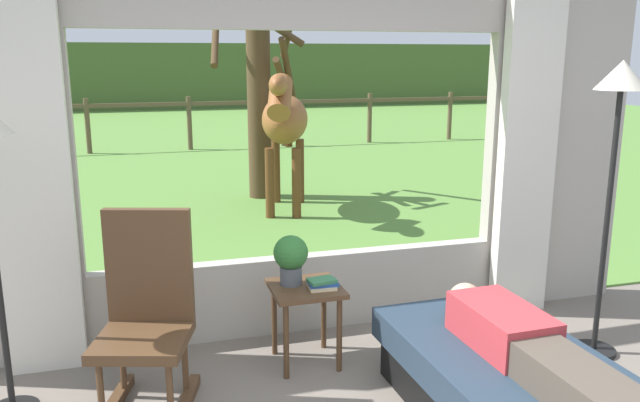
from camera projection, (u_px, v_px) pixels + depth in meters
name	position (u px, v px, depth m)	size (l,w,h in m)	color
back_wall_with_window	(301.00, 158.00, 4.35)	(5.20, 0.12, 2.55)	#ADA599
curtain_panel_left	(33.00, 183.00, 3.77)	(0.44, 0.10, 2.40)	silver
curtain_panel_right	(527.00, 158.00, 4.69)	(0.44, 0.10, 2.40)	silver
outdoor_pasture_lawn	(185.00, 140.00, 14.82)	(36.00, 21.68, 0.02)	#568438
distant_hill_ridge	(162.00, 76.00, 23.76)	(36.00, 2.00, 2.40)	#455B2D
recliner_sofa	(513.00, 393.00, 3.30)	(0.94, 1.72, 0.42)	black
reclining_person	(523.00, 343.00, 3.19)	(0.36, 1.43, 0.22)	#B23338
rocking_chair	(147.00, 315.00, 3.48)	(0.64, 0.78, 1.12)	#4C331E
side_table	(306.00, 300.00, 4.01)	(0.44, 0.44, 0.52)	#4C331E
potted_plant	(291.00, 257.00, 3.98)	(0.22, 0.22, 0.32)	#4C5156
book_stack	(322.00, 283.00, 3.95)	(0.20, 0.16, 0.06)	beige
floor_lamp_right	(617.00, 121.00, 3.89)	(0.32, 0.32, 1.91)	black
horse	(285.00, 121.00, 7.76)	(0.91, 1.81, 1.73)	brown
pasture_tree	(260.00, 97.00, 8.52)	(1.29, 1.30, 3.00)	#4C3823
pasture_fence_line	(189.00, 115.00, 13.13)	(16.10, 0.10, 1.10)	brown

